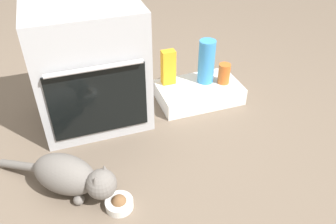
# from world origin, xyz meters

# --- Properties ---
(ground) EXTENTS (8.00, 8.00, 0.00)m
(ground) POSITION_xyz_m (0.00, 0.00, 0.00)
(ground) COLOR #6B5B4C
(oven) EXTENTS (0.63, 0.55, 0.74)m
(oven) POSITION_xyz_m (-0.08, 0.44, 0.37)
(oven) COLOR #B7BABF
(oven) RESTS_ON ground
(pantry_cabinet) EXTENTS (0.56, 0.34, 0.11)m
(pantry_cabinet) POSITION_xyz_m (0.62, 0.41, 0.06)
(pantry_cabinet) COLOR white
(pantry_cabinet) RESTS_ON ground
(food_bowl) EXTENTS (0.13, 0.13, 0.07)m
(food_bowl) POSITION_xyz_m (-0.10, -0.31, 0.03)
(food_bowl) COLOR white
(food_bowl) RESTS_ON ground
(cat) EXTENTS (0.57, 0.51, 0.21)m
(cat) POSITION_xyz_m (-0.30, -0.14, 0.11)
(cat) COLOR slate
(cat) RESTS_ON ground
(sauce_jar) EXTENTS (0.08, 0.08, 0.14)m
(sauce_jar) POSITION_xyz_m (0.79, 0.39, 0.18)
(sauce_jar) COLOR #D16023
(sauce_jar) RESTS_ON pantry_cabinet
(juice_carton) EXTENTS (0.09, 0.06, 0.24)m
(juice_carton) POSITION_xyz_m (0.43, 0.51, 0.23)
(juice_carton) COLOR orange
(juice_carton) RESTS_ON pantry_cabinet
(water_bottle) EXTENTS (0.11, 0.11, 0.30)m
(water_bottle) POSITION_xyz_m (0.68, 0.45, 0.26)
(water_bottle) COLOR #388CD1
(water_bottle) RESTS_ON pantry_cabinet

